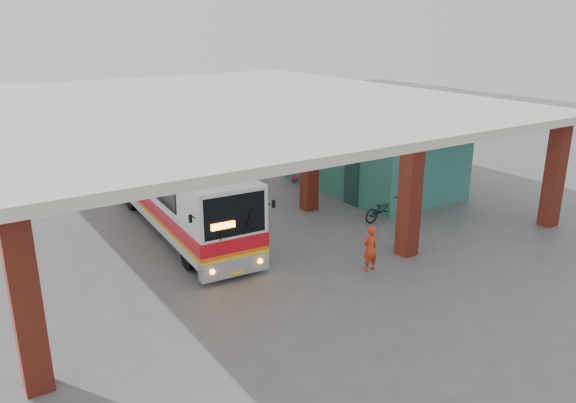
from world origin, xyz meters
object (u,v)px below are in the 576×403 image
at_px(motorcycle, 382,209).
at_px(red_chair, 298,174).
at_px(coach_bus, 177,190).
at_px(pedestrian, 370,248).

relative_size(motorcycle, red_chair, 2.23).
bearing_deg(coach_bus, red_chair, 24.80).
height_order(coach_bus, red_chair, coach_bus).
xyz_separation_m(pedestrian, red_chair, (4.12, 10.26, -0.40)).
bearing_deg(motorcycle, pedestrian, 129.69).
xyz_separation_m(coach_bus, red_chair, (7.87, 3.06, -1.23)).
bearing_deg(red_chair, coach_bus, -138.15).
bearing_deg(pedestrian, motorcycle, -137.52).
bearing_deg(pedestrian, coach_bus, -62.85).
distance_m(coach_bus, motorcycle, 8.44).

